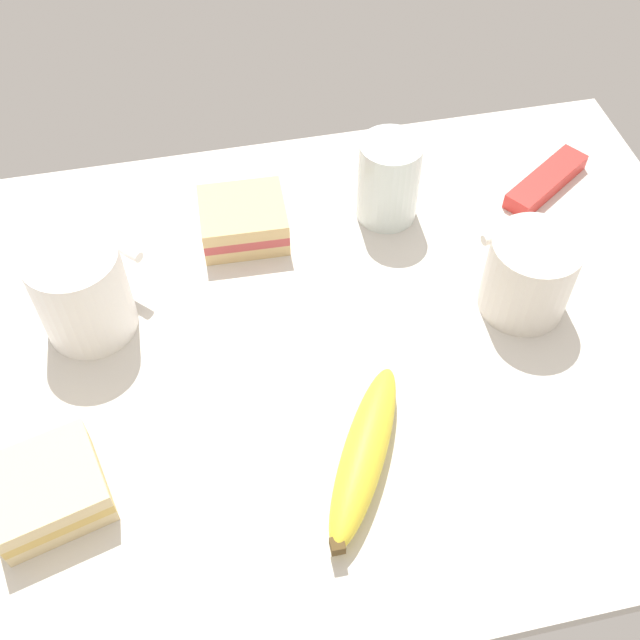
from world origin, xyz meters
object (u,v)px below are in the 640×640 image
object	(u,v)px
snack_bar	(546,181)
glass_of_milk	(388,184)
banana	(364,453)
coffee_mug_black	(531,278)
sandwich_side	(47,490)
coffee_mug_milky	(82,291)
sandwich_main	(243,220)

from	to	relation	value
snack_bar	glass_of_milk	bearing A→B (deg)	146.73
banana	snack_bar	distance (cm)	43.95
coffee_mug_black	sandwich_side	xyz separation A→B (cm)	(-48.68, -12.35, -2.50)
sandwich_side	snack_bar	xyz separation A→B (cm)	(58.29, 29.46, -1.20)
coffee_mug_black	sandwich_side	bearing A→B (deg)	-165.76
coffee_mug_milky	glass_of_milk	size ratio (longest dim) A/B	1.09
coffee_mug_black	snack_bar	distance (cm)	19.97
sandwich_side	snack_bar	distance (cm)	65.32
sandwich_side	sandwich_main	bearing A→B (deg)	53.73
glass_of_milk	coffee_mug_black	bearing A→B (deg)	-58.33
coffee_mug_milky	sandwich_side	distance (cm)	20.19
coffee_mug_milky	banana	world-z (taller)	coffee_mug_milky
banana	sandwich_main	bearing A→B (deg)	101.25
coffee_mug_black	sandwich_main	xyz separation A→B (cm)	(-27.20, 16.92, -2.50)
coffee_mug_milky	coffee_mug_black	bearing A→B (deg)	-9.13
sandwich_main	sandwich_side	world-z (taller)	same
coffee_mug_black	banana	bearing A→B (deg)	-145.40
coffee_mug_black	sandwich_side	distance (cm)	50.28
coffee_mug_milky	sandwich_side	xyz separation A→B (cm)	(-4.08, -19.51, -3.18)
glass_of_milk	snack_bar	bearing A→B (deg)	0.69
sandwich_main	sandwich_side	xyz separation A→B (cm)	(-21.48, -29.27, -0.00)
sandwich_side	coffee_mug_milky	bearing A→B (deg)	78.18
snack_bar	coffee_mug_milky	bearing A→B (deg)	156.45
coffee_mug_black	sandwich_side	size ratio (longest dim) A/B	1.02
banana	coffee_mug_milky	bearing A→B (deg)	137.55
sandwich_side	banana	world-z (taller)	sandwich_side
coffee_mug_black	banana	world-z (taller)	coffee_mug_black
snack_bar	sandwich_main	bearing A→B (deg)	146.34
sandwich_main	snack_bar	distance (cm)	36.83
banana	glass_of_milk	bearing A→B (deg)	71.39
glass_of_milk	banana	world-z (taller)	glass_of_milk
coffee_mug_milky	banana	size ratio (longest dim) A/B	0.60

